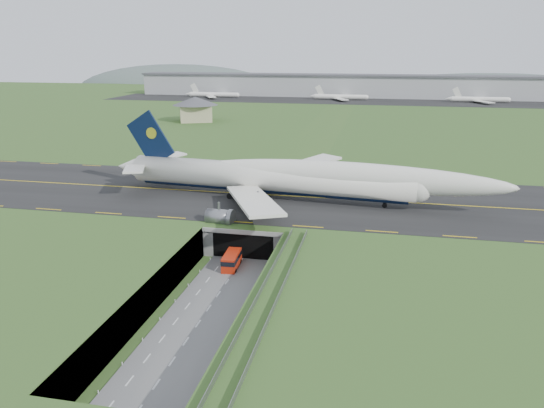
# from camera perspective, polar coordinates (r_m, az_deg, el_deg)

# --- Properties ---
(ground) EXTENTS (900.00, 900.00, 0.00)m
(ground) POSITION_cam_1_polar(r_m,az_deg,el_deg) (96.24, -4.36, -7.71)
(ground) COLOR #2E5723
(ground) RESTS_ON ground
(airfield_deck) EXTENTS (800.00, 800.00, 6.00)m
(airfield_deck) POSITION_cam_1_polar(r_m,az_deg,el_deg) (95.06, -4.40, -6.06)
(airfield_deck) COLOR gray
(airfield_deck) RESTS_ON ground
(trench_road) EXTENTS (12.00, 75.00, 0.20)m
(trench_road) POSITION_cam_1_polar(r_m,az_deg,el_deg) (89.71, -5.70, -9.55)
(trench_road) COLOR slate
(trench_road) RESTS_ON ground
(taxiway) EXTENTS (800.00, 44.00, 0.18)m
(taxiway) POSITION_cam_1_polar(r_m,az_deg,el_deg) (124.37, -0.22, 0.95)
(taxiway) COLOR black
(taxiway) RESTS_ON airfield_deck
(tunnel_portal) EXTENTS (17.00, 22.30, 6.00)m
(tunnel_portal) POSITION_cam_1_polar(r_m,az_deg,el_deg) (110.03, -1.99, -2.65)
(tunnel_portal) COLOR gray
(tunnel_portal) RESTS_ON ground
(guideway) EXTENTS (3.00, 53.00, 7.05)m
(guideway) POSITION_cam_1_polar(r_m,az_deg,el_deg) (74.76, -0.31, -10.58)
(guideway) COLOR #A8A8A3
(guideway) RESTS_ON ground
(jumbo_jet) EXTENTS (92.11, 59.44, 19.76)m
(jumbo_jet) POSITION_cam_1_polar(r_m,az_deg,el_deg) (118.92, 2.55, 2.81)
(jumbo_jet) COLOR white
(jumbo_jet) RESTS_ON ground
(shuttle_tram) EXTENTS (2.96, 6.93, 2.79)m
(shuttle_tram) POSITION_cam_1_polar(r_m,az_deg,el_deg) (98.90, -4.36, -6.05)
(shuttle_tram) COLOR red
(shuttle_tram) RESTS_ON ground
(service_building) EXTENTS (27.54, 27.54, 11.49)m
(service_building) POSITION_cam_1_polar(r_m,az_deg,el_deg) (255.06, -8.24, 10.31)
(service_building) COLOR tan
(service_building) RESTS_ON ground
(cargo_terminal) EXTENTS (320.00, 67.00, 15.60)m
(cargo_terminal) POSITION_cam_1_polar(r_m,az_deg,el_deg) (385.28, 8.27, 12.50)
(cargo_terminal) COLOR #B2B2B2
(cargo_terminal) RESTS_ON ground
(distant_hills) EXTENTS (700.00, 91.00, 60.00)m
(distant_hills) POSITION_cam_1_polar(r_m,az_deg,el_deg) (517.53, 16.46, 10.98)
(distant_hills) COLOR #50615C
(distant_hills) RESTS_ON ground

